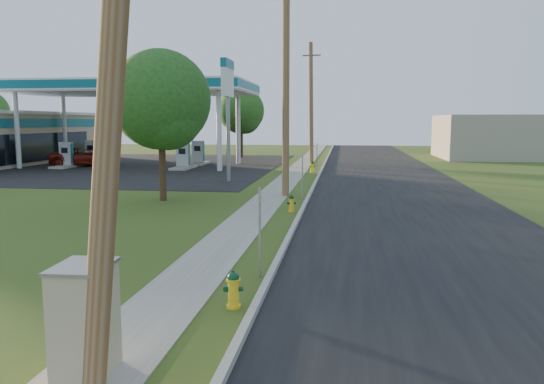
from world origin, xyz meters
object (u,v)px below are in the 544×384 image
at_px(fuel_pump_se, 198,156).
at_px(tree_verge, 162,104).
at_px(price_pylon, 228,85).
at_px(fuel_pump_ne, 183,159).
at_px(utility_pole_far, 311,104).
at_px(fuel_pump_sw, 92,155).
at_px(hydrant_mid, 291,204).
at_px(utility_cabinet, 85,322).
at_px(tree_lot, 242,113).
at_px(car_red, 85,157).
at_px(hydrant_near, 233,289).
at_px(fuel_pump_nw, 67,158).
at_px(utility_pole_near, 115,2).
at_px(utility_pole_mid, 286,87).
at_px(hydrant_far, 312,167).

relative_size(fuel_pump_se, tree_verge, 0.49).
bearing_deg(fuel_pump_se, price_pylon, -66.50).
bearing_deg(tree_verge, fuel_pump_ne, 104.28).
xyz_separation_m(utility_pole_far, tree_verge, (-5.06, -20.08, -0.63)).
relative_size(fuel_pump_sw, hydrant_mid, 4.79).
distance_m(fuel_pump_sw, tree_verge, 23.25).
bearing_deg(utility_cabinet, hydrant_mid, 83.99).
height_order(tree_lot, car_red, tree_lot).
xyz_separation_m(utility_pole_far, hydrant_near, (0.67, -32.79, -4.45)).
height_order(hydrant_mid, utility_cabinet, utility_cabinet).
height_order(fuel_pump_nw, tree_lot, tree_lot).
bearing_deg(utility_pole_far, utility_pole_near, -90.00).
distance_m(utility_pole_near, tree_lot, 44.00).
height_order(utility_pole_far, price_pylon, utility_pole_far).
bearing_deg(utility_pole_far, hydrant_near, -88.82).
xyz_separation_m(utility_cabinet, car_red, (-16.42, 32.06, -0.06)).
bearing_deg(tree_lot, hydrant_mid, -75.55).
height_order(fuel_pump_nw, car_red, fuel_pump_nw).
height_order(fuel_pump_nw, utility_cabinet, fuel_pump_nw).
relative_size(utility_pole_far, utility_cabinet, 6.07).
distance_m(fuel_pump_ne, tree_verge, 15.94).
xyz_separation_m(tree_lot, utility_cabinet, (6.23, -43.14, -3.47)).
distance_m(utility_pole_mid, utility_pole_far, 18.00).
height_order(price_pylon, hydrant_far, price_pylon).
relative_size(utility_pole_far, fuel_pump_nw, 2.97).
bearing_deg(car_red, hydrant_mid, -158.15).
height_order(hydrant_near, hydrant_mid, hydrant_near).
bearing_deg(utility_cabinet, fuel_pump_sw, 116.33).
xyz_separation_m(tree_verge, tree_lot, (-1.89, 27.52, 0.08)).
bearing_deg(price_pylon, car_red, 146.24).
relative_size(utility_pole_mid, tree_verge, 1.51).
xyz_separation_m(hydrant_near, utility_cabinet, (-1.40, -2.91, 0.43)).
distance_m(fuel_pump_nw, tree_verge, 20.10).
xyz_separation_m(fuel_pump_nw, car_red, (0.75, 1.36, 0.00)).
xyz_separation_m(tree_lot, hydrant_near, (7.63, -40.24, -3.90)).
bearing_deg(fuel_pump_nw, tree_verge, -49.59).
bearing_deg(fuel_pump_sw, tree_lot, 37.65).
distance_m(fuel_pump_se, utility_cabinet, 35.65).
height_order(utility_pole_mid, price_pylon, utility_pole_mid).
bearing_deg(fuel_pump_nw, fuel_pump_ne, 0.00).
distance_m(tree_verge, utility_cabinet, 16.56).
relative_size(fuel_pump_sw, hydrant_near, 4.47).
bearing_deg(fuel_pump_ne, utility_pole_mid, -55.60).
distance_m(fuel_pump_nw, hydrant_mid, 25.36).
height_order(fuel_pump_sw, tree_lot, tree_lot).
relative_size(fuel_pump_ne, fuel_pump_sw, 1.00).
bearing_deg(tree_verge, price_pylon, 81.28).
bearing_deg(fuel_pump_ne, car_red, 170.67).
distance_m(price_pylon, tree_lot, 20.21).
relative_size(utility_pole_mid, fuel_pump_se, 3.06).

